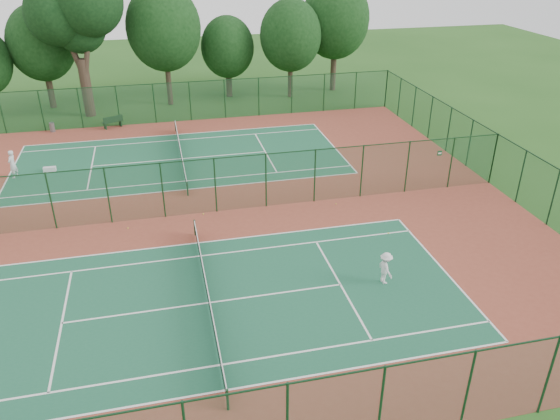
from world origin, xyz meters
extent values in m
plane|color=#245219|center=(0.00, 0.00, 0.00)|extent=(120.00, 120.00, 0.00)
cube|color=brown|center=(0.00, 0.00, 0.01)|extent=(40.00, 36.00, 0.01)
cube|color=#1C593C|center=(0.00, -9.00, 0.01)|extent=(23.77, 10.97, 0.01)
cube|color=#1D5B3C|center=(0.00, 9.00, 0.01)|extent=(23.77, 10.97, 0.01)
cube|color=#184A2F|center=(0.00, 18.00, 1.75)|extent=(40.00, 0.02, 3.50)
cube|color=#163C1D|center=(0.00, 18.00, 3.46)|extent=(40.00, 0.05, 0.05)
cube|color=#143820|center=(0.00, -18.00, 3.46)|extent=(40.00, 0.05, 0.05)
cube|color=#1C552F|center=(20.00, 0.00, 1.75)|extent=(0.02, 36.00, 3.50)
cube|color=#12341F|center=(20.00, 0.00, 3.46)|extent=(0.05, 36.00, 0.05)
cube|color=#184928|center=(0.00, 0.00, 1.75)|extent=(40.00, 0.02, 3.50)
cube|color=#163E1E|center=(0.00, 0.00, 3.46)|extent=(40.00, 0.05, 0.05)
cylinder|color=#163C1E|center=(0.00, -15.40, 0.49)|extent=(0.10, 0.10, 0.97)
cylinder|color=#163C1E|center=(0.00, -2.60, 0.49)|extent=(0.10, 0.10, 0.97)
cube|color=black|center=(0.00, -9.00, 0.48)|extent=(0.02, 12.80, 0.85)
cube|color=silver|center=(0.00, -9.00, 0.92)|extent=(0.04, 12.80, 0.06)
cylinder|color=#143822|center=(0.00, 2.60, 0.49)|extent=(0.10, 0.10, 0.97)
cylinder|color=#143822|center=(0.00, 15.40, 0.49)|extent=(0.10, 0.10, 0.97)
cube|color=black|center=(0.00, 9.00, 0.48)|extent=(0.02, 12.80, 0.85)
cube|color=white|center=(0.00, 9.00, 0.92)|extent=(0.04, 12.80, 0.06)
imported|color=silver|center=(8.53, -9.30, 0.85)|extent=(0.73, 1.13, 1.66)
imported|color=silver|center=(-11.38, 8.19, 1.00)|extent=(0.68, 0.83, 1.96)
cylinder|color=slate|center=(-10.13, 17.59, 0.40)|extent=(0.50, 0.50, 0.78)
cube|color=black|center=(-5.83, 17.25, 0.27)|extent=(0.28, 0.46, 0.52)
cube|color=black|center=(-4.58, 17.83, 0.27)|extent=(0.28, 0.46, 0.52)
cube|color=black|center=(-5.21, 17.54, 0.55)|extent=(1.76, 1.16, 0.06)
cube|color=black|center=(-5.11, 17.33, 0.81)|extent=(1.59, 0.77, 0.52)
cube|color=silver|center=(-9.21, 8.77, 0.17)|extent=(0.85, 0.33, 0.32)
sphere|color=#BBD130|center=(0.70, -0.23, 0.05)|extent=(0.07, 0.07, 0.07)
sphere|color=gold|center=(8.90, -0.75, 0.04)|extent=(0.07, 0.07, 0.07)
sphere|color=#DEEF37|center=(-3.71, -0.98, 0.04)|extent=(0.07, 0.07, 0.07)
cylinder|color=#37271E|center=(-7.34, 21.54, 2.55)|extent=(0.94, 0.94, 5.11)
cylinder|color=#37271E|center=(-8.10, 21.79, 6.38)|extent=(1.73, 0.51, 5.08)
cylinder|color=#37271E|center=(-6.57, 21.37, 6.64)|extent=(1.62, 0.48, 5.51)
sphere|color=black|center=(-8.70, 21.79, 8.94)|extent=(5.45, 5.45, 5.45)
sphere|color=black|center=(-6.06, 21.37, 9.79)|extent=(5.79, 5.79, 5.79)
sphere|color=black|center=(-7.17, 22.22, 7.66)|extent=(4.43, 4.43, 4.43)
camera|label=1|loc=(-1.36, -29.49, 15.41)|focal=35.00mm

